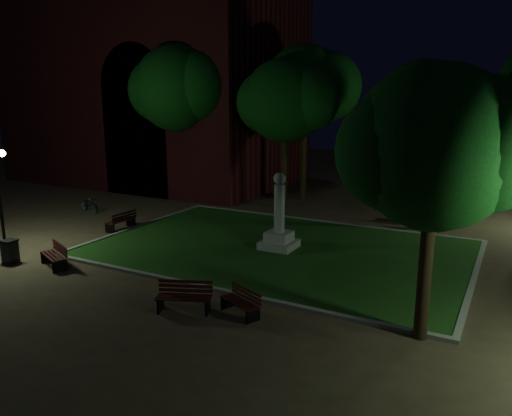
{
  "coord_description": "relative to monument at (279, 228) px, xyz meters",
  "views": [
    {
      "loc": [
        8.62,
        -16.19,
        6.42
      ],
      "look_at": [
        -0.56,
        1.0,
        1.94
      ],
      "focal_mm": 35.0,
      "sensor_mm": 36.0,
      "label": 1
    }
  ],
  "objects": [
    {
      "name": "lamppost_nw",
      "position": [
        -10.55,
        7.57,
        1.92
      ],
      "size": [
        1.18,
        0.28,
        4.05
      ],
      "color": "black",
      "rests_on": "ground"
    },
    {
      "name": "tree_north_er",
      "position": [
        4.57,
        6.13,
        4.41
      ],
      "size": [
        6.39,
        5.22,
        7.98
      ],
      "color": "black",
      "rests_on": "ground"
    },
    {
      "name": "trash_bin",
      "position": [
        -8.54,
        -6.38,
        -0.5
      ],
      "size": [
        0.56,
        0.56,
        0.9
      ],
      "color": "black",
      "rests_on": "ground"
    },
    {
      "name": "bicycle",
      "position": [
        -12.22,
        1.25,
        -0.53
      ],
      "size": [
        1.69,
        0.91,
        0.84
      ],
      "primitive_type": "imported",
      "rotation": [
        0.0,
        0.0,
        1.34
      ],
      "color": "black",
      "rests_on": "ground"
    },
    {
      "name": "bench_near_right",
      "position": [
        1.74,
        -6.24,
        -0.59
      ],
      "size": [
        1.51,
        1.04,
        0.79
      ],
      "rotation": [
        0.0,
        0.0,
        -0.42
      ],
      "color": "black",
      "rests_on": "ground"
    },
    {
      "name": "building_main",
      "position": [
        -15.86,
        11.79,
        6.42
      ],
      "size": [
        20.0,
        12.0,
        15.0
      ],
      "color": "#4F1517",
      "rests_on": "ground"
    },
    {
      "name": "bench_near_left",
      "position": [
        0.11,
        -6.84,
        -0.53
      ],
      "size": [
        1.76,
        1.17,
        0.91
      ],
      "rotation": [
        0.0,
        0.0,
        0.4
      ],
      "color": "black",
      "rests_on": "ground"
    },
    {
      "name": "tree_se",
      "position": [
        6.81,
        -5.26,
        4.16
      ],
      "size": [
        5.12,
        4.18,
        7.21
      ],
      "color": "black",
      "rests_on": "ground"
    },
    {
      "name": "bench_west_near",
      "position": [
        -6.58,
        -5.9,
        -0.54
      ],
      "size": [
        1.69,
        1.15,
        0.88
      ],
      "rotation": [
        0.0,
        0.0,
        -0.41
      ],
      "color": "black",
      "rests_on": "ground"
    },
    {
      "name": "tree_nw",
      "position": [
        -9.62,
        6.32,
        5.78
      ],
      "size": [
        6.32,
        5.16,
        9.32
      ],
      "color": "black",
      "rests_on": "ground"
    },
    {
      "name": "tree_far_north",
      "position": [
        -2.98,
        9.85,
        5.78
      ],
      "size": [
        6.24,
        5.09,
        9.29
      ],
      "color": "black",
      "rests_on": "ground"
    },
    {
      "name": "lawn",
      "position": [
        0.0,
        0.0,
        -0.92
      ],
      "size": [
        15.0,
        10.0,
        0.08
      ],
      "primitive_type": "cube",
      "color": "#1C4513",
      "rests_on": "ground"
    },
    {
      "name": "bench_far_side",
      "position": [
        3.89,
        7.11,
        -0.55
      ],
      "size": [
        1.62,
        0.67,
        0.87
      ],
      "rotation": [
        0.0,
        0.0,
        3.06
      ],
      "color": "black",
      "rests_on": "ground"
    },
    {
      "name": "bench_left_side",
      "position": [
        -8.06,
        -0.73,
        -0.53
      ],
      "size": [
        0.59,
        1.64,
        0.9
      ],
      "rotation": [
        0.0,
        0.0,
        -1.58
      ],
      "color": "black",
      "rests_on": "ground"
    },
    {
      "name": "lawn_kerb",
      "position": [
        0.0,
        0.0,
        -0.9
      ],
      "size": [
        15.4,
        10.4,
        0.12
      ],
      "color": "slate",
      "rests_on": "ground"
    },
    {
      "name": "tree_north_wl",
      "position": [
        -3.23,
        7.61,
        5.09
      ],
      "size": [
        5.75,
        4.7,
        8.4
      ],
      "color": "black",
      "rests_on": "ground"
    },
    {
      "name": "ground",
      "position": [
        0.0,
        -2.0,
        -0.96
      ],
      "size": [
        80.0,
        80.0,
        0.0
      ],
      "primitive_type": "plane",
      "color": "#4A3927"
    },
    {
      "name": "monument",
      "position": [
        0.0,
        0.0,
        0.0
      ],
      "size": [
        1.4,
        1.4,
        3.2
      ],
      "color": "gray",
      "rests_on": "lawn"
    }
  ]
}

